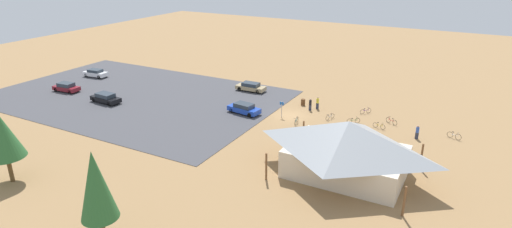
{
  "coord_description": "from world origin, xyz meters",
  "views": [
    {
      "loc": [
        -21.15,
        48.54,
        20.47
      ],
      "look_at": [
        2.73,
        4.4,
        1.2
      ],
      "focal_mm": 29.6,
      "sensor_mm": 36.0,
      "label": 1
    }
  ],
  "objects_px": {
    "pine_midwest": "(2,135)",
    "bicycle_purple_yard_center": "(366,111)",
    "bicycle_teal_yard_right": "(296,121)",
    "bicycle_green_near_sign": "(353,121)",
    "bike_pavilion": "(347,146)",
    "car_maroon_inner_stall": "(66,87)",
    "visitor_crossing_yard": "(310,104)",
    "bicycle_yellow_edge_north": "(379,126)",
    "bicycle_white_by_bin": "(454,136)",
    "car_tan_far_end": "(251,87)",
    "car_blue_end_stall": "(244,108)",
    "visitor_by_pavilion": "(417,132)",
    "car_white_mid_lot": "(95,73)",
    "bicycle_red_front_row": "(391,121)",
    "pine_mideast": "(96,186)",
    "lot_sign": "(282,107)",
    "car_black_aisle_side": "(106,98)",
    "visitor_near_lot": "(318,103)",
    "trash_bin": "(303,102)",
    "bicycle_silver_back_row": "(330,117)"
  },
  "relations": [
    {
      "from": "bicycle_white_by_bin",
      "to": "visitor_by_pavilion",
      "type": "bearing_deg",
      "value": 28.9
    },
    {
      "from": "car_blue_end_stall",
      "to": "car_tan_far_end",
      "type": "relative_size",
      "value": 1.01
    },
    {
      "from": "bike_pavilion",
      "to": "pine_mideast",
      "type": "bearing_deg",
      "value": 57.23
    },
    {
      "from": "visitor_by_pavilion",
      "to": "visitor_crossing_yard",
      "type": "height_order",
      "value": "visitor_crossing_yard"
    },
    {
      "from": "car_tan_far_end",
      "to": "bicycle_red_front_row",
      "type": "bearing_deg",
      "value": 171.44
    },
    {
      "from": "pine_midwest",
      "to": "car_black_aisle_side",
      "type": "xyz_separation_m",
      "value": [
        9.42,
        -20.5,
        -4.02
      ]
    },
    {
      "from": "car_blue_end_stall",
      "to": "bicycle_teal_yard_right",
      "type": "bearing_deg",
      "value": -179.98
    },
    {
      "from": "trash_bin",
      "to": "car_black_aisle_side",
      "type": "relative_size",
      "value": 0.19
    },
    {
      "from": "bicycle_teal_yard_right",
      "to": "visitor_crossing_yard",
      "type": "relative_size",
      "value": 1.05
    },
    {
      "from": "pine_mideast",
      "to": "bicycle_yellow_edge_north",
      "type": "distance_m",
      "value": 35.12
    },
    {
      "from": "bicycle_teal_yard_right",
      "to": "pine_mideast",
      "type": "bearing_deg",
      "value": 84.19
    },
    {
      "from": "car_white_mid_lot",
      "to": "visitor_crossing_yard",
      "type": "xyz_separation_m",
      "value": [
        -39.24,
        -2.28,
        0.18
      ]
    },
    {
      "from": "pine_mideast",
      "to": "bicycle_white_by_bin",
      "type": "height_order",
      "value": "pine_mideast"
    },
    {
      "from": "pine_mideast",
      "to": "bicycle_red_front_row",
      "type": "distance_m",
      "value": 37.58
    },
    {
      "from": "car_tan_far_end",
      "to": "bicycle_green_near_sign",
      "type": "bearing_deg",
      "value": 163.03
    },
    {
      "from": "bicycle_silver_back_row",
      "to": "pine_mideast",
      "type": "bearing_deg",
      "value": 79.18
    },
    {
      "from": "bicycle_teal_yard_right",
      "to": "bicycle_green_near_sign",
      "type": "relative_size",
      "value": 1.3
    },
    {
      "from": "bicycle_white_by_bin",
      "to": "car_tan_far_end",
      "type": "xyz_separation_m",
      "value": [
        29.83,
        -4.54,
        0.33
      ]
    },
    {
      "from": "pine_mideast",
      "to": "car_blue_end_stall",
      "type": "height_order",
      "value": "pine_mideast"
    },
    {
      "from": "bicycle_yellow_edge_north",
      "to": "car_white_mid_lot",
      "type": "relative_size",
      "value": 0.37
    },
    {
      "from": "pine_midwest",
      "to": "bicycle_red_front_row",
      "type": "bearing_deg",
      "value": -132.04
    },
    {
      "from": "lot_sign",
      "to": "car_tan_far_end",
      "type": "relative_size",
      "value": 0.47
    },
    {
      "from": "bicycle_red_front_row",
      "to": "pine_mideast",
      "type": "bearing_deg",
      "value": 68.58
    },
    {
      "from": "bicycle_teal_yard_right",
      "to": "visitor_near_lot",
      "type": "xyz_separation_m",
      "value": [
        -0.39,
        -6.44,
        0.53
      ]
    },
    {
      "from": "pine_midwest",
      "to": "bicycle_yellow_edge_north",
      "type": "relative_size",
      "value": 4.34
    },
    {
      "from": "bicycle_teal_yard_right",
      "to": "bicycle_green_near_sign",
      "type": "height_order",
      "value": "bicycle_teal_yard_right"
    },
    {
      "from": "bicycle_red_front_row",
      "to": "visitor_by_pavilion",
      "type": "relative_size",
      "value": 0.91
    },
    {
      "from": "pine_midwest",
      "to": "bicycle_purple_yard_center",
      "type": "xyz_separation_m",
      "value": [
        -24.96,
        -34.07,
        -4.39
      ]
    },
    {
      "from": "lot_sign",
      "to": "bicycle_green_near_sign",
      "type": "relative_size",
      "value": 1.56
    },
    {
      "from": "pine_mideast",
      "to": "car_black_aisle_side",
      "type": "bearing_deg",
      "value": -43.31
    },
    {
      "from": "pine_midwest",
      "to": "car_maroon_inner_stall",
      "type": "height_order",
      "value": "pine_midwest"
    },
    {
      "from": "car_white_mid_lot",
      "to": "visitor_near_lot",
      "type": "height_order",
      "value": "visitor_near_lot"
    },
    {
      "from": "visitor_by_pavilion",
      "to": "visitor_crossing_yard",
      "type": "distance_m",
      "value": 14.84
    },
    {
      "from": "bike_pavilion",
      "to": "visitor_near_lot",
      "type": "xyz_separation_m",
      "value": [
        9.01,
        -16.24,
        -2.16
      ]
    },
    {
      "from": "bike_pavilion",
      "to": "bicycle_purple_yard_center",
      "type": "distance_m",
      "value": 18.02
    },
    {
      "from": "pine_midwest",
      "to": "bicycle_teal_yard_right",
      "type": "bearing_deg",
      "value": -124.67
    },
    {
      "from": "visitor_near_lot",
      "to": "visitor_crossing_yard",
      "type": "height_order",
      "value": "visitor_near_lot"
    },
    {
      "from": "lot_sign",
      "to": "bicycle_teal_yard_right",
      "type": "bearing_deg",
      "value": 154.6
    },
    {
      "from": "bicycle_teal_yard_right",
      "to": "car_maroon_inner_stall",
      "type": "distance_m",
      "value": 37.37
    },
    {
      "from": "car_maroon_inner_stall",
      "to": "visitor_near_lot",
      "type": "relative_size",
      "value": 2.48
    },
    {
      "from": "pine_midwest",
      "to": "car_white_mid_lot",
      "type": "bearing_deg",
      "value": -53.96
    },
    {
      "from": "bicycle_teal_yard_right",
      "to": "car_maroon_inner_stall",
      "type": "relative_size",
      "value": 0.42
    },
    {
      "from": "bicycle_silver_back_row",
      "to": "bicycle_white_by_bin",
      "type": "bearing_deg",
      "value": -175.92
    },
    {
      "from": "bicycle_silver_back_row",
      "to": "bicycle_green_near_sign",
      "type": "distance_m",
      "value": 3.11
    },
    {
      "from": "bicycle_yellow_edge_north",
      "to": "car_maroon_inner_stall",
      "type": "xyz_separation_m",
      "value": [
        46.69,
        8.36,
        0.39
      ]
    },
    {
      "from": "car_tan_far_end",
      "to": "car_maroon_inner_stall",
      "type": "xyz_separation_m",
      "value": [
        25.32,
        14.0,
        0.02
      ]
    },
    {
      "from": "bike_pavilion",
      "to": "car_maroon_inner_stall",
      "type": "distance_m",
      "value": 46.76
    },
    {
      "from": "lot_sign",
      "to": "visitor_by_pavilion",
      "type": "relative_size",
      "value": 1.28
    },
    {
      "from": "car_blue_end_stall",
      "to": "car_black_aisle_side",
      "type": "xyz_separation_m",
      "value": [
        19.86,
        5.75,
        0.0
      ]
    },
    {
      "from": "pine_midwest",
      "to": "bicycle_white_by_bin",
      "type": "height_order",
      "value": "pine_midwest"
    }
  ]
}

